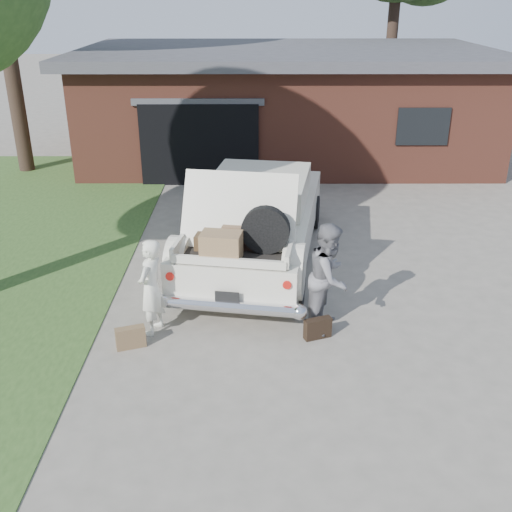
{
  "coord_description": "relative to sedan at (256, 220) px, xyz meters",
  "views": [
    {
      "loc": [
        -0.03,
        -8.02,
        4.94
      ],
      "look_at": [
        0.0,
        0.6,
        1.1
      ],
      "focal_mm": 42.0,
      "sensor_mm": 36.0,
      "label": 1
    }
  ],
  "objects": [
    {
      "name": "ground",
      "position": [
        -0.01,
        -2.9,
        -0.85
      ],
      "size": [
        90.0,
        90.0,
        0.0
      ],
      "primitive_type": "plane",
      "color": "gray",
      "rests_on": "ground"
    },
    {
      "name": "sedan",
      "position": [
        0.0,
        0.0,
        0.0
      ],
      "size": [
        3.12,
        6.03,
        2.23
      ],
      "rotation": [
        0.0,
        0.0,
        -0.16
      ],
      "color": "silver",
      "rests_on": "ground"
    },
    {
      "name": "woman_right",
      "position": [
        1.12,
        -2.6,
        0.03
      ],
      "size": [
        0.96,
        1.05,
        1.75
      ],
      "primitive_type": "imported",
      "rotation": [
        0.0,
        0.0,
        1.14
      ],
      "color": "slate",
      "rests_on": "ground"
    },
    {
      "name": "house",
      "position": [
        0.97,
        8.58,
        0.82
      ],
      "size": [
        12.8,
        7.8,
        3.3
      ],
      "color": "brown",
      "rests_on": "ground"
    },
    {
      "name": "suitcase_right",
      "position": [
        0.94,
        -2.95,
        -0.68
      ],
      "size": [
        0.45,
        0.28,
        0.33
      ],
      "primitive_type": "cube",
      "rotation": [
        0.0,
        0.0,
        0.36
      ],
      "color": "black",
      "rests_on": "ground"
    },
    {
      "name": "suitcase_left",
      "position": [
        -1.9,
        -3.21,
        -0.68
      ],
      "size": [
        0.46,
        0.28,
        0.34
      ],
      "primitive_type": "cube",
      "rotation": [
        0.0,
        0.0,
        0.34
      ],
      "color": "brown",
      "rests_on": "ground"
    },
    {
      "name": "woman_left",
      "position": [
        -1.62,
        -2.74,
        -0.07
      ],
      "size": [
        0.54,
        0.66,
        1.55
      ],
      "primitive_type": "imported",
      "rotation": [
        0.0,
        0.0,
        -1.9
      ],
      "color": "white",
      "rests_on": "ground"
    }
  ]
}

